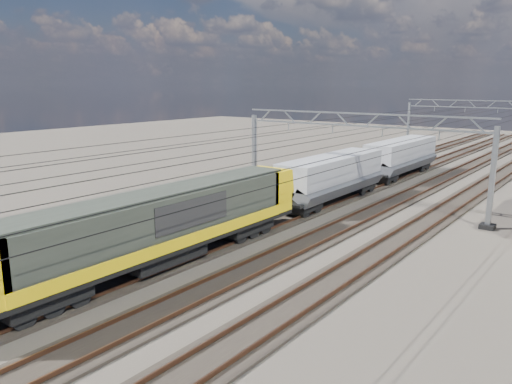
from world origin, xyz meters
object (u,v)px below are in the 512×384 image
Objects in this scene: catenary_gantry_mid at (356,156)px; hopper_wagon_mid at (401,155)px; locomotive at (160,224)px; hopper_wagon_lead at (332,175)px; catenary_gantry_far at (480,125)px.

catenary_gantry_mid reaches higher than hopper_wagon_mid.
hopper_wagon_mid is at bearing 97.92° from catenary_gantry_mid.
locomotive is (-2.00, -17.52, -1.58)m from catenary_gantry_mid.
locomotive is at bearing -90.00° from hopper_wagon_mid.
catenary_gantry_mid reaches higher than hopper_wagon_lead.
catenary_gantry_far is 21.78m from hopper_wagon_mid.
locomotive is 1.62× the size of hopper_wagon_mid.
catenary_gantry_far is at bearing 87.86° from locomotive.
locomotive is 17.70m from hopper_wagon_lead.
catenary_gantry_mid and catenary_gantry_far have the same top height.
catenary_gantry_far is at bearing 86.80° from hopper_wagon_lead.
catenary_gantry_mid is 1.00× the size of catenary_gantry_far.
locomotive is at bearing -96.51° from catenary_gantry_mid.
catenary_gantry_far is 1.53× the size of hopper_wagon_mid.
locomotive is 1.62× the size of hopper_wagon_lead.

